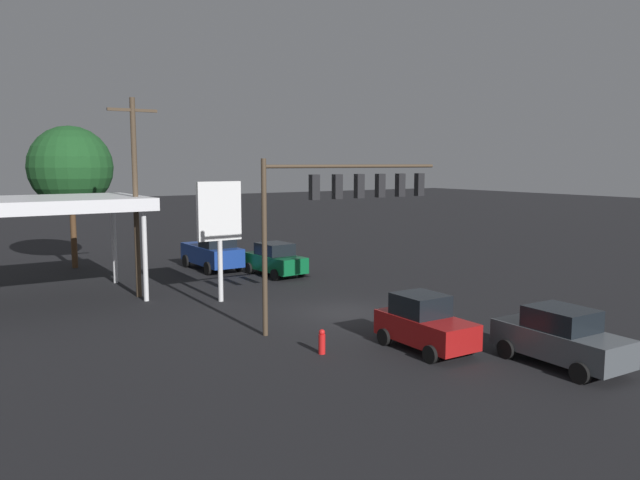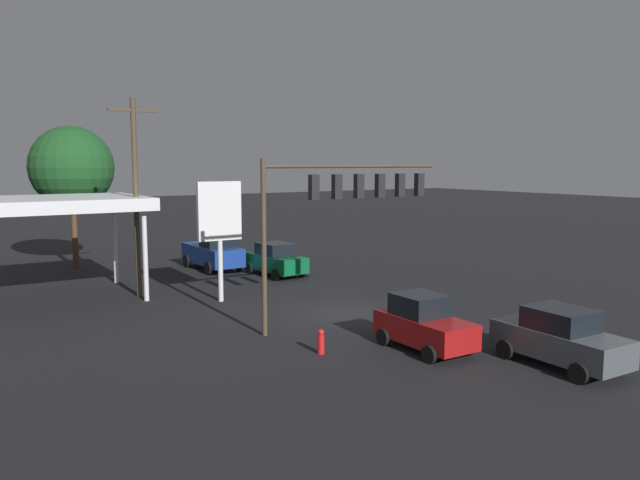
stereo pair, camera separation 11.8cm
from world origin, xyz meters
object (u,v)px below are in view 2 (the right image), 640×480
traffic_signal_assembly (346,196)px  pickup_parked (213,252)px  hatchback_crossing (423,324)px  utility_pole (136,193)px  sedan_waiting (560,338)px  sedan_far (275,259)px  fire_hydrant (321,342)px  price_sign (219,217)px  street_tree (71,168)px

traffic_signal_assembly → pickup_parked: size_ratio=1.64×
traffic_signal_assembly → hatchback_crossing: size_ratio=2.25×
utility_pole → hatchback_crossing: size_ratio=2.55×
sedan_waiting → sedan_far: bearing=-179.1°
sedan_waiting → fire_hydrant: size_ratio=5.05×
utility_pole → sedan_far: 9.64m
traffic_signal_assembly → hatchback_crossing: bearing=90.9°
price_sign → sedan_waiting: size_ratio=1.29×
sedan_far → pickup_parked: bearing=-152.7°
street_tree → utility_pole: bearing=94.2°
utility_pole → price_sign: bearing=133.3°
utility_pole → pickup_parked: utility_pole is taller
pickup_parked → fire_hydrant: (3.74, 18.08, -0.67)m
traffic_signal_assembly → street_tree: size_ratio=0.96×
hatchback_crossing → street_tree: 26.54m
utility_pole → fire_hydrant: utility_pole is taller
traffic_signal_assembly → price_sign: size_ratio=1.49×
hatchback_crossing → fire_hydrant: (3.34, -1.55, -0.51)m
price_sign → fire_hydrant: (0.49, 9.62, -3.65)m
street_tree → sedan_far: bearing=135.1°
traffic_signal_assembly → hatchback_crossing: traffic_signal_assembly is taller
traffic_signal_assembly → fire_hydrant: bearing=44.3°
price_sign → hatchback_crossing: bearing=104.3°
price_sign → street_tree: street_tree is taller
utility_pole → fire_hydrant: (-2.50, 12.79, -4.71)m
sedan_waiting → fire_hydrant: sedan_waiting is taller
sedan_far → pickup_parked: (2.30, -3.79, 0.16)m
utility_pole → pickup_parked: size_ratio=1.86×
sedan_far → street_tree: size_ratio=0.51×
hatchback_crossing → sedan_waiting: (-2.52, 3.77, 0.00)m
fire_hydrant → street_tree: bearing=-82.1°
pickup_parked → sedan_waiting: pickup_parked is taller
traffic_signal_assembly → street_tree: (6.55, -20.40, 1.05)m
pickup_parked → street_tree: street_tree is taller
price_sign → street_tree: (3.77, -13.96, 2.23)m
street_tree → fire_hydrant: street_tree is taller
hatchback_crossing → street_tree: (6.62, -25.13, 5.38)m
hatchback_crossing → price_sign: bearing=-165.1°
hatchback_crossing → pickup_parked: size_ratio=0.73×
sedan_far → fire_hydrant: size_ratio=5.13×
pickup_parked → street_tree: 10.34m
utility_pole → price_sign: (-2.99, 3.17, -1.06)m
hatchback_crossing → sedan_far: size_ratio=0.85×
price_sign → pickup_parked: bearing=-111.1°
sedan_far → sedan_waiting: (0.19, 19.61, 0.00)m
sedan_waiting → hatchback_crossing: bearing=-144.8°
utility_pole → hatchback_crossing: (-5.84, 14.34, -4.20)m
price_sign → sedan_waiting: bearing=109.8°
street_tree → price_sign: bearing=105.1°
hatchback_crossing → street_tree: size_ratio=0.43×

